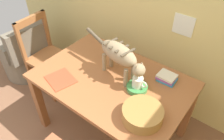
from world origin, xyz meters
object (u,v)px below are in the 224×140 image
object	(u,v)px
cat	(120,55)
wooden_chair_near	(47,56)
saucer_bowl	(137,87)
wicker_armchair	(26,56)
book_stack	(167,78)
dining_table	(112,86)
magazine	(61,79)
coffee_mug	(138,82)
wicker_basket	(142,114)

from	to	relation	value
cat	wooden_chair_near	distance (m)	1.20
wooden_chair_near	saucer_bowl	bearing A→B (deg)	84.54
cat	wicker_armchair	xyz separation A→B (m)	(-1.53, -0.02, -0.70)
cat	book_stack	size ratio (longest dim) A/B	4.25
dining_table	wooden_chair_near	distance (m)	1.07
magazine	wicker_armchair	xyz separation A→B (m)	(-1.15, 0.33, -0.47)
dining_table	book_stack	xyz separation A→B (m)	(0.39, 0.28, 0.12)
coffee_mug	wicker_basket	bearing A→B (deg)	-50.77
saucer_bowl	magazine	size ratio (longest dim) A/B	0.72
magazine	wicker_armchair	world-z (taller)	wicker_armchair
book_stack	wicker_armchair	size ratio (longest dim) A/B	0.21
magazine	dining_table	bearing A→B (deg)	54.03
saucer_bowl	wooden_chair_near	size ratio (longest dim) A/B	0.19
book_stack	wicker_armchair	world-z (taller)	book_stack
cat	wooden_chair_near	world-z (taller)	cat
magazine	saucer_bowl	bearing A→B (deg)	42.57
dining_table	wicker_armchair	distance (m)	1.55
book_stack	wooden_chair_near	world-z (taller)	wooden_chair_near
dining_table	saucer_bowl	size ratio (longest dim) A/B	7.68
wicker_armchair	book_stack	bearing A→B (deg)	-78.13
magazine	wooden_chair_near	size ratio (longest dim) A/B	0.26
cat	magazine	distance (m)	0.56
dining_table	coffee_mug	distance (m)	0.30
dining_table	wicker_basket	world-z (taller)	wicker_basket
magazine	wicker_basket	size ratio (longest dim) A/B	0.81
cat	wicker_basket	distance (m)	0.52
wicker_basket	wooden_chair_near	size ratio (longest dim) A/B	0.32
wicker_armchair	saucer_bowl	bearing A→B (deg)	-85.76
coffee_mug	wooden_chair_near	xyz separation A→B (m)	(-1.30, 0.05, -0.37)
saucer_bowl	magazine	distance (m)	0.67
dining_table	wicker_basket	bearing A→B (deg)	-25.32
wicker_armchair	cat	bearing A→B (deg)	-84.32
cat	wicker_armchair	distance (m)	1.68
dining_table	cat	xyz separation A→B (m)	(0.03, 0.07, 0.32)
coffee_mug	book_stack	world-z (taller)	coffee_mug
coffee_mug	book_stack	size ratio (longest dim) A/B	0.80
dining_table	coffee_mug	size ratio (longest dim) A/B	10.10
book_stack	wicker_basket	xyz separation A→B (m)	(0.05, -0.48, 0.02)
magazine	wicker_armchair	bearing A→B (deg)	179.03
coffee_mug	wicker_basket	size ratio (longest dim) A/B	0.45
saucer_bowl	coffee_mug	size ratio (longest dim) A/B	1.32
saucer_bowl	coffee_mug	world-z (taller)	coffee_mug
dining_table	wicker_basket	distance (m)	0.50
cat	wicker_basket	world-z (taller)	cat
saucer_bowl	wicker_basket	bearing A→B (deg)	-50.26
dining_table	saucer_bowl	bearing A→B (deg)	6.12
saucer_bowl	wicker_armchair	distance (m)	1.81
wooden_chair_near	coffee_mug	bearing A→B (deg)	84.54
dining_table	magazine	bearing A→B (deg)	-140.95
coffee_mug	wicker_armchair	world-z (taller)	coffee_mug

